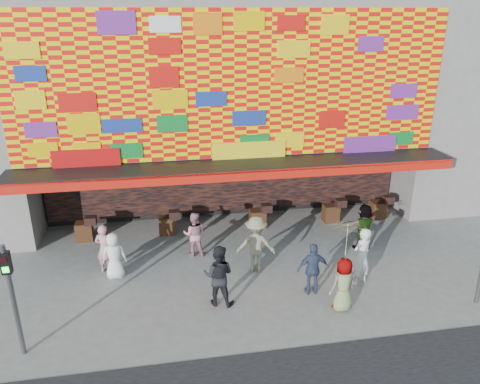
{
  "coord_description": "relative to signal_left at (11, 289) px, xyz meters",
  "views": [
    {
      "loc": [
        -2.56,
        -11.62,
        7.91
      ],
      "look_at": [
        -0.15,
        2.0,
        2.53
      ],
      "focal_mm": 35.0,
      "sensor_mm": 36.0,
      "label": 1
    }
  ],
  "objects": [
    {
      "name": "ped_f",
      "position": [
        10.49,
        3.73,
        -1.02
      ],
      "size": [
        1.56,
        0.51,
        1.67
      ],
      "primitive_type": "imported",
      "rotation": [
        0.0,
        0.0,
        3.13
      ],
      "color": "gray",
      "rests_on": "ground"
    },
    {
      "name": "parasol",
      "position": [
        8.42,
        0.38,
        0.33
      ],
      "size": [
        1.42,
        1.43,
        1.93
      ],
      "color": "#D1B683",
      "rests_on": "ground"
    },
    {
      "name": "shop_building",
      "position": [
        6.2,
        9.68,
        3.37
      ],
      "size": [
        15.2,
        9.4,
        10.0
      ],
      "color": "gray",
      "rests_on": "ground"
    },
    {
      "name": "ped_a",
      "position": [
        2.0,
        3.25,
        -1.1
      ],
      "size": [
        0.75,
        0.5,
        1.52
      ],
      "primitive_type": "imported",
      "rotation": [
        0.0,
        0.0,
        3.12
      ],
      "color": "white",
      "rests_on": "ground"
    },
    {
      "name": "signal_left",
      "position": [
        0.0,
        0.0,
        0.0
      ],
      "size": [
        0.22,
        0.2,
        3.0
      ],
      "color": "#59595B",
      "rests_on": "ground"
    },
    {
      "name": "ped_e",
      "position": [
        7.85,
        1.31,
        -1.04
      ],
      "size": [
        0.96,
        0.41,
        1.63
      ],
      "primitive_type": "imported",
      "rotation": [
        0.0,
        0.0,
        3.13
      ],
      "color": "#374360",
      "rests_on": "ground"
    },
    {
      "name": "ped_i",
      "position": [
        4.6,
        4.28,
        -1.07
      ],
      "size": [
        0.86,
        0.72,
        1.58
      ],
      "primitive_type": "imported",
      "rotation": [
        0.0,
        0.0,
        2.96
      ],
      "color": "#D08698",
      "rests_on": "ground"
    },
    {
      "name": "ped_b",
      "position": [
        1.69,
        3.62,
        -1.02
      ],
      "size": [
        0.71,
        0.59,
        1.68
      ],
      "primitive_type": "imported",
      "rotation": [
        0.0,
        0.0,
        2.79
      ],
      "color": "#D0868F",
      "rests_on": "ground"
    },
    {
      "name": "ped_h",
      "position": [
        9.45,
        1.55,
        -0.92
      ],
      "size": [
        0.81,
        0.69,
        1.88
      ],
      "primitive_type": "imported",
      "rotation": [
        0.0,
        0.0,
        3.55
      ],
      "color": "white",
      "rests_on": "ground"
    },
    {
      "name": "ped_d",
      "position": [
        6.45,
        2.88,
        -0.91
      ],
      "size": [
        1.35,
        0.95,
        1.9
      ],
      "primitive_type": "imported",
      "rotation": [
        0.0,
        0.0,
        2.92
      ],
      "color": "gray",
      "rests_on": "ground"
    },
    {
      "name": "ped_c",
      "position": [
        5.03,
        1.27,
        -0.94
      ],
      "size": [
        1.07,
        0.95,
        1.84
      ],
      "primitive_type": "imported",
      "rotation": [
        0.0,
        0.0,
        2.81
      ],
      "color": "black",
      "rests_on": "ground"
    },
    {
      "name": "ped_g",
      "position": [
        8.42,
        0.38,
        -1.06
      ],
      "size": [
        0.88,
        0.68,
        1.6
      ],
      "primitive_type": "imported",
      "rotation": [
        0.0,
        0.0,
        3.38
      ],
      "color": "gray",
      "rests_on": "ground"
    },
    {
      "name": "ground",
      "position": [
        6.2,
        1.5,
        -1.86
      ],
      "size": [
        90.0,
        90.0,
        0.0
      ],
      "primitive_type": "plane",
      "color": "slate",
      "rests_on": "ground"
    }
  ]
}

